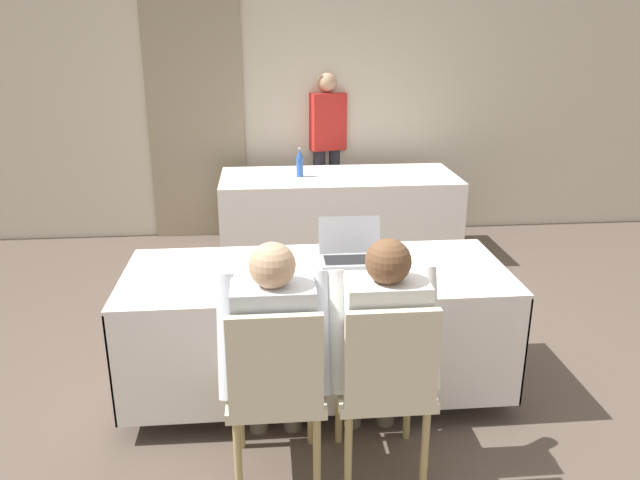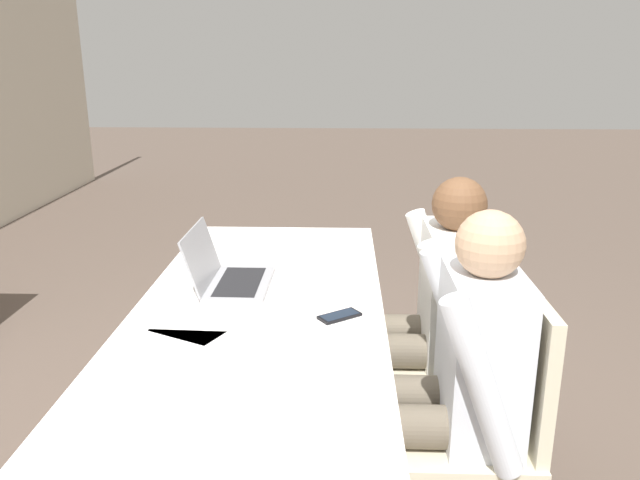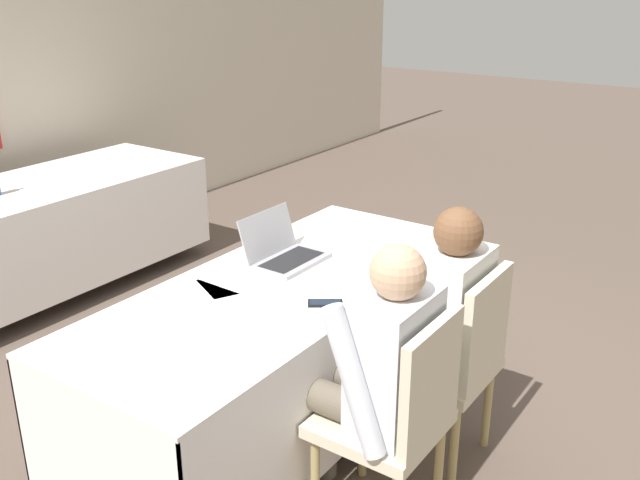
{
  "view_description": "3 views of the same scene",
  "coord_description": "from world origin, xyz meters",
  "px_view_note": "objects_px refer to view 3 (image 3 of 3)",
  "views": [
    {
      "loc": [
        -0.27,
        -3.15,
        2.03
      ],
      "look_at": [
        0.0,
        -0.21,
        1.0
      ],
      "focal_mm": 35.0,
      "sensor_mm": 36.0,
      "label": 1
    },
    {
      "loc": [
        -1.97,
        -0.28,
        1.59
      ],
      "look_at": [
        0.0,
        -0.21,
        1.0
      ],
      "focal_mm": 35.0,
      "sensor_mm": 36.0,
      "label": 2
    },
    {
      "loc": [
        -2.24,
        -1.77,
        2.04
      ],
      "look_at": [
        0.0,
        -0.21,
        1.0
      ],
      "focal_mm": 40.0,
      "sensor_mm": 36.0,
      "label": 3
    }
  ],
  "objects_px": {
    "cell_phone": "(325,303)",
    "chair_near_left": "(398,414)",
    "laptop": "(284,253)",
    "person_white_shirt": "(435,318)",
    "chair_near_right": "(455,358)",
    "person_checkered_shirt": "(375,368)"
  },
  "relations": [
    {
      "from": "chair_near_left",
      "to": "person_checkered_shirt",
      "type": "height_order",
      "value": "person_checkered_shirt"
    },
    {
      "from": "laptop",
      "to": "person_checkered_shirt",
      "type": "height_order",
      "value": "person_checkered_shirt"
    },
    {
      "from": "laptop",
      "to": "chair_near_left",
      "type": "xyz_separation_m",
      "value": [
        -0.46,
        -0.87,
        -0.29
      ]
    },
    {
      "from": "laptop",
      "to": "chair_near_right",
      "type": "relative_size",
      "value": 0.4
    },
    {
      "from": "laptop",
      "to": "cell_phone",
      "type": "relative_size",
      "value": 2.36
    },
    {
      "from": "cell_phone",
      "to": "chair_near_right",
      "type": "bearing_deg",
      "value": -91.4
    },
    {
      "from": "cell_phone",
      "to": "chair_near_left",
      "type": "relative_size",
      "value": 0.17
    },
    {
      "from": "person_white_shirt",
      "to": "chair_near_left",
      "type": "bearing_deg",
      "value": 11.85
    },
    {
      "from": "person_white_shirt",
      "to": "cell_phone",
      "type": "bearing_deg",
      "value": -49.04
    },
    {
      "from": "cell_phone",
      "to": "chair_near_left",
      "type": "bearing_deg",
      "value": -147.54
    },
    {
      "from": "laptop",
      "to": "person_white_shirt",
      "type": "height_order",
      "value": "person_white_shirt"
    },
    {
      "from": "chair_near_right",
      "to": "person_checkered_shirt",
      "type": "xyz_separation_m",
      "value": [
        -0.49,
        0.1,
        0.16
      ]
    },
    {
      "from": "cell_phone",
      "to": "laptop",
      "type": "bearing_deg",
      "value": 21.78
    },
    {
      "from": "cell_phone",
      "to": "chair_near_left",
      "type": "xyz_separation_m",
      "value": [
        -0.19,
        -0.46,
        -0.25
      ]
    },
    {
      "from": "cell_phone",
      "to": "person_white_shirt",
      "type": "bearing_deg",
      "value": -84.3
    },
    {
      "from": "laptop",
      "to": "cell_phone",
      "type": "xyz_separation_m",
      "value": [
        -0.27,
        -0.42,
        -0.04
      ]
    },
    {
      "from": "person_checkered_shirt",
      "to": "person_white_shirt",
      "type": "relative_size",
      "value": 1.0
    },
    {
      "from": "cell_phone",
      "to": "person_white_shirt",
      "type": "relative_size",
      "value": 0.13
    },
    {
      "from": "laptop",
      "to": "chair_near_right",
      "type": "bearing_deg",
      "value": -86.96
    },
    {
      "from": "chair_near_left",
      "to": "person_white_shirt",
      "type": "bearing_deg",
      "value": -168.15
    },
    {
      "from": "cell_phone",
      "to": "chair_near_right",
      "type": "height_order",
      "value": "chair_near_right"
    },
    {
      "from": "laptop",
      "to": "person_checkered_shirt",
      "type": "relative_size",
      "value": 0.31
    }
  ]
}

